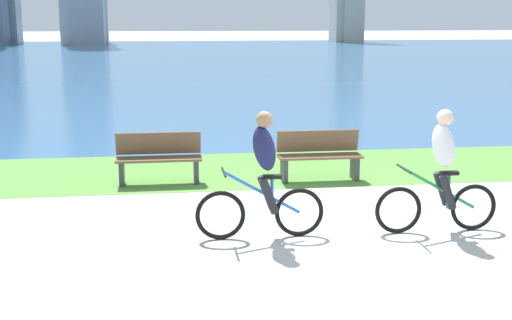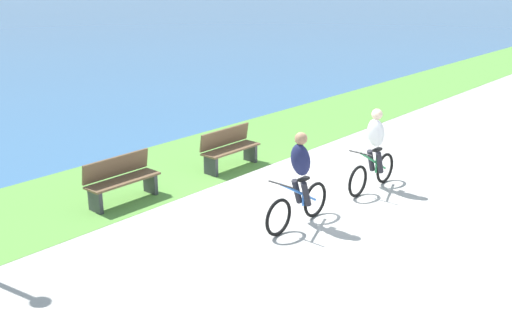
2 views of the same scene
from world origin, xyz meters
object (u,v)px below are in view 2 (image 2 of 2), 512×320
at_px(cyclist_lead, 299,180).
at_px(bench_far_along_path, 229,149).
at_px(bench_near_path, 121,180).
at_px(cyclist_trailing, 374,150).

xyz_separation_m(cyclist_lead, bench_far_along_path, (1.48, 3.10, -0.39)).
bearing_deg(cyclist_lead, bench_near_path, 113.04).
distance_m(cyclist_lead, bench_far_along_path, 3.46).
relative_size(cyclist_lead, cyclist_trailing, 1.00).
bearing_deg(bench_near_path, bench_far_along_path, -3.04).
xyz_separation_m(cyclist_lead, bench_near_path, (-1.38, 3.25, -0.39)).
bearing_deg(bench_far_along_path, cyclist_lead, -115.48).
height_order(cyclist_trailing, bench_far_along_path, cyclist_trailing).
xyz_separation_m(cyclist_trailing, bench_near_path, (-3.81, 3.32, -0.39)).
height_order(cyclist_lead, bench_far_along_path, cyclist_lead).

